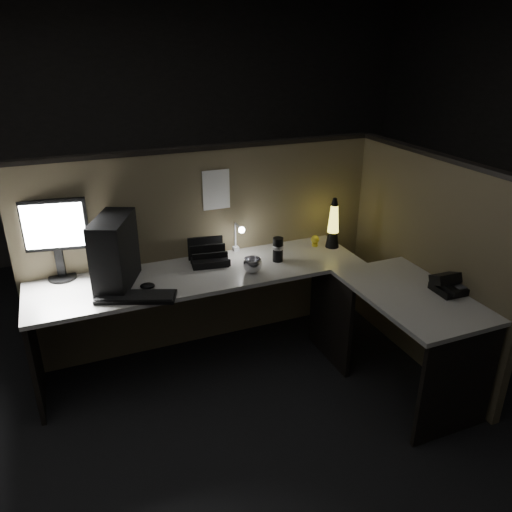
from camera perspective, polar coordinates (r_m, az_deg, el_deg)
name	(u,v)px	position (r m, az deg, el deg)	size (l,w,h in m)	color
floor	(254,405)	(3.42, -0.18, -16.72)	(6.00, 6.00, 0.00)	black
room_shell	(254,161)	(2.67, -0.22, 10.84)	(6.00, 6.00, 6.00)	silver
partition_back	(208,249)	(3.78, -5.52, 0.75)	(2.66, 0.06, 1.50)	brown
partition_right	(423,264)	(3.71, 18.57, -0.86)	(0.06, 1.66, 1.50)	brown
desk	(265,305)	(3.33, 1.03, -5.67)	(2.60, 1.60, 0.73)	#B0ADA7
pc_tower	(115,252)	(3.31, -15.83, 0.46)	(0.20, 0.44, 0.46)	black
monitor	(55,232)	(3.49, -22.01, 2.59)	(0.43, 0.18, 0.55)	black
keyboard	(136,297)	(3.18, -13.55, -4.58)	(0.49, 0.16, 0.02)	black
mouse	(147,286)	(3.29, -12.30, -3.36)	(0.10, 0.07, 0.04)	black
clip_lamp	(239,236)	(3.69, -2.01, 2.25)	(0.05, 0.18, 0.24)	white
organizer	(208,257)	(3.59, -5.47, -0.07)	(0.28, 0.26, 0.19)	black
lava_lamp	(333,227)	(3.85, 8.81, 3.29)	(0.10, 0.10, 0.39)	black
travel_mug	(278,250)	(3.58, 2.51, 0.74)	(0.08, 0.08, 0.18)	black
steel_mug	(252,265)	(3.42, -0.41, -1.08)	(0.13, 0.13, 0.10)	silver
figurine	(315,239)	(3.88, 6.77, 1.89)	(0.06, 0.06, 0.06)	yellow
pinned_paper	(216,190)	(3.61, -4.56, 7.54)	(0.20, 0.00, 0.29)	white
desk_phone	(450,284)	(3.40, 21.27, -3.00)	(0.22, 0.23, 0.13)	black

